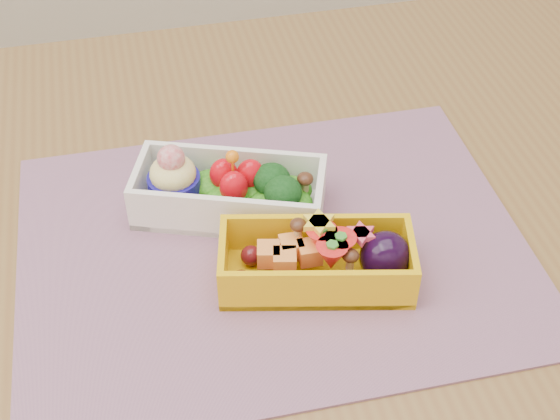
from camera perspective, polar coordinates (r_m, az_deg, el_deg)
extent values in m
cube|color=brown|center=(0.73, 0.81, -2.99)|extent=(1.20, 0.80, 0.04)
cylinder|color=brown|center=(1.39, 19.20, -0.27)|extent=(0.06, 0.06, 0.71)
cube|color=gray|center=(0.70, -0.50, -2.68)|extent=(0.46, 0.35, 0.00)
cube|color=white|center=(0.72, -3.72, 1.33)|extent=(0.19, 0.13, 0.05)
ellipsoid|color=#54AE23|center=(0.73, -3.70, 0.93)|extent=(0.17, 0.12, 0.02)
cylinder|color=#19128C|center=(0.73, -7.69, 1.51)|extent=(0.05, 0.05, 0.03)
sphere|color=red|center=(0.71, -7.96, 3.75)|extent=(0.03, 0.03, 0.03)
ellipsoid|color=red|center=(0.72, -4.14, 2.62)|extent=(0.03, 0.02, 0.03)
ellipsoid|color=red|center=(0.71, -3.39, 1.70)|extent=(0.03, 0.02, 0.03)
ellipsoid|color=red|center=(0.72, -2.18, 2.57)|extent=(0.03, 0.02, 0.03)
sphere|color=orange|center=(0.70, -3.51, 3.90)|extent=(0.01, 0.01, 0.01)
ellipsoid|color=black|center=(0.71, -0.61, 2.24)|extent=(0.03, 0.03, 0.03)
ellipsoid|color=black|center=(0.70, 0.21, 1.30)|extent=(0.03, 0.03, 0.03)
ellipsoid|color=#3F2111|center=(0.71, 1.85, 2.29)|extent=(0.02, 0.02, 0.01)
cube|color=#E9B10B|center=(0.66, 2.67, -3.77)|extent=(0.17, 0.11, 0.04)
ellipsoid|color=#530F13|center=(0.66, -0.24, -4.47)|extent=(0.09, 0.06, 0.02)
cube|color=orange|center=(0.66, 0.59, -3.18)|extent=(0.05, 0.04, 0.02)
cone|color=red|center=(0.66, 3.01, -2.27)|extent=(0.03, 0.03, 0.03)
cone|color=red|center=(0.65, 4.40, -2.85)|extent=(0.03, 0.03, 0.03)
cone|color=red|center=(0.64, 3.78, -3.47)|extent=(0.03, 0.03, 0.03)
cylinder|color=yellow|center=(0.65, 2.87, -0.95)|extent=(0.03, 0.03, 0.01)
cylinder|color=#E53F5B|center=(0.65, 5.92, -1.76)|extent=(0.03, 0.03, 0.01)
ellipsoid|color=#3F2111|center=(0.66, 1.32, -2.05)|extent=(0.01, 0.01, 0.01)
ellipsoid|color=#3F2111|center=(0.65, 5.13, -3.81)|extent=(0.01, 0.01, 0.01)
ellipsoid|color=black|center=(0.66, 7.68, -3.39)|extent=(0.04, 0.04, 0.05)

